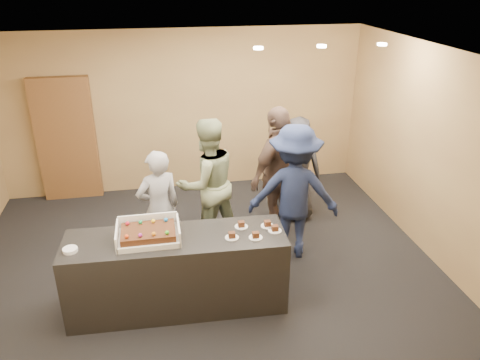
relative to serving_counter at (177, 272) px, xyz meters
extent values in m
plane|color=black|center=(0.37, 0.74, -0.45)|extent=(6.00, 6.00, 0.00)
plane|color=white|center=(0.37, 0.74, 2.25)|extent=(6.00, 6.00, 0.00)
cube|color=#99754A|center=(0.37, 3.24, 0.90)|extent=(6.00, 0.04, 2.70)
cube|color=#99754A|center=(0.37, -1.76, 0.90)|extent=(6.00, 0.04, 2.70)
cube|color=#99754A|center=(3.37, 0.74, 0.90)|extent=(0.04, 5.00, 2.70)
cube|color=black|center=(0.00, 0.00, 0.00)|extent=(2.43, 0.79, 0.90)
cube|color=brown|center=(-1.54, 3.15, 0.57)|extent=(0.92, 0.15, 2.03)
cube|color=white|center=(-0.28, 0.00, 0.48)|extent=(0.64, 0.45, 0.06)
cube|color=white|center=(-0.60, 0.00, 0.54)|extent=(0.02, 0.45, 0.18)
cube|color=white|center=(0.04, 0.00, 0.54)|extent=(0.02, 0.45, 0.18)
cube|color=white|center=(-0.28, 0.22, 0.55)|extent=(0.64, 0.02, 0.20)
cube|color=#3F1C0E|center=(-0.28, 0.00, 0.54)|extent=(0.57, 0.39, 0.07)
sphere|color=red|center=(-0.49, 0.14, 0.60)|extent=(0.04, 0.04, 0.04)
sphere|color=#18934C|center=(-0.36, 0.14, 0.60)|extent=(0.04, 0.04, 0.04)
sphere|color=yellow|center=(-0.22, 0.14, 0.60)|extent=(0.04, 0.04, 0.04)
sphere|color=#1B86EB|center=(-0.08, 0.14, 0.60)|extent=(0.04, 0.04, 0.04)
sphere|color=#E04112|center=(-0.49, -0.14, 0.60)|extent=(0.04, 0.04, 0.04)
sphere|color=#A42398|center=(-0.36, -0.14, 0.60)|extent=(0.04, 0.04, 0.04)
sphere|color=orange|center=(-0.22, -0.14, 0.60)|extent=(0.04, 0.04, 0.04)
sphere|color=green|center=(-0.08, -0.14, 0.60)|extent=(0.04, 0.04, 0.04)
cylinder|color=white|center=(-1.07, -0.07, 0.47)|extent=(0.15, 0.15, 0.04)
cylinder|color=white|center=(0.60, -0.12, 0.45)|extent=(0.15, 0.15, 0.01)
cube|color=#3F1C0E|center=(0.60, -0.12, 0.49)|extent=(0.07, 0.06, 0.06)
cylinder|color=white|center=(0.74, 0.09, 0.45)|extent=(0.15, 0.15, 0.01)
cube|color=#3F1C0E|center=(0.74, 0.09, 0.49)|extent=(0.07, 0.06, 0.06)
cylinder|color=white|center=(0.85, -0.17, 0.45)|extent=(0.15, 0.15, 0.01)
cube|color=#3F1C0E|center=(0.85, -0.17, 0.49)|extent=(0.07, 0.06, 0.06)
cylinder|color=white|center=(1.04, 0.05, 0.45)|extent=(0.15, 0.15, 0.01)
cube|color=#3F1C0E|center=(1.04, 0.05, 0.49)|extent=(0.07, 0.06, 0.06)
cylinder|color=white|center=(1.09, -0.07, 0.45)|extent=(0.15, 0.15, 0.01)
cube|color=#3F1C0E|center=(1.09, -0.07, 0.49)|extent=(0.07, 0.06, 0.06)
imported|color=#9C9BA1|center=(-0.15, 0.95, 0.33)|extent=(0.66, 0.54, 1.55)
imported|color=gray|center=(0.51, 1.30, 0.46)|extent=(1.07, 0.95, 1.81)
imported|color=#1B2447|center=(1.58, 0.81, 0.46)|extent=(1.31, 0.96, 1.82)
imported|color=brown|center=(1.51, 1.36, 0.50)|extent=(1.16, 1.05, 1.90)
imported|color=black|center=(1.91, 1.79, 0.35)|extent=(0.93, 0.82, 1.59)
cylinder|color=#FFEAC6|center=(1.17, 1.24, 2.22)|extent=(0.12, 0.12, 0.03)
cylinder|color=#FFEAC6|center=(1.97, 1.24, 2.22)|extent=(0.12, 0.12, 0.03)
cylinder|color=#FFEAC6|center=(2.77, 1.24, 2.22)|extent=(0.12, 0.12, 0.03)
camera|label=1|loc=(-0.12, -4.38, 3.11)|focal=35.00mm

